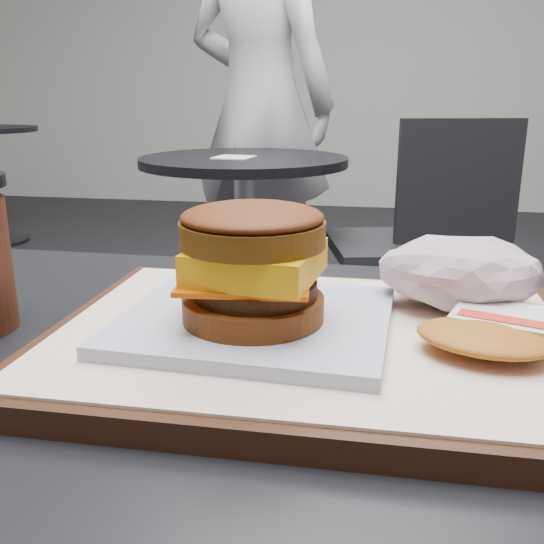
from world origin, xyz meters
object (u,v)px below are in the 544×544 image
Objects in this scene: crumpled_wrapper at (460,272)px; neighbor_chair at (416,232)px; serving_tray at (311,342)px; neighbor_table at (244,215)px; hash_brown at (505,332)px; patron at (259,104)px; breakfast_sandwich at (254,278)px.

neighbor_chair is (0.06, 1.54, -0.31)m from crumpled_wrapper.
neighbor_chair is at bearing 84.07° from serving_tray.
crumpled_wrapper is 1.64m from neighbor_table.
neighbor_chair is (0.04, 1.62, -0.29)m from hash_brown.
crumpled_wrapper is 2.13m from patron.
serving_tray is 3.03× the size of crumpled_wrapper.
hash_brown is at bearing -91.30° from neighbor_chair.
crumpled_wrapper is 0.07× the size of patron.
neighbor_chair is at bearing 82.71° from breakfast_sandwich.
hash_brown is 1.05× the size of crumpled_wrapper.
neighbor_chair is at bearing 1.69° from neighbor_table.
neighbor_chair is (0.21, 1.62, -0.32)m from breakfast_sandwich.
hash_brown is 0.15× the size of neighbor_chair.
breakfast_sandwich reaches higher than crumpled_wrapper.
patron reaches higher than crumpled_wrapper.
patron is at bearing 141.47° from neighbor_chair.
serving_tray is at bearing -147.12° from crumpled_wrapper.
hash_brown is at bearing -71.29° from neighbor_table.
patron is (-0.05, 0.52, 0.36)m from neighbor_table.
serving_tray is 0.51× the size of neighbor_table.
neighbor_chair is at bearing 88.70° from hash_brown.
neighbor_table is at bearing 108.90° from crumpled_wrapper.
neighbor_table is (-0.54, 1.61, -0.25)m from hash_brown.
neighbor_chair is 0.48× the size of patron.
hash_brown is at bearing -74.98° from crumpled_wrapper.
serving_tray is at bearing 175.96° from hash_brown.
breakfast_sandwich is 1.67m from neighbor_table.
crumpled_wrapper is 0.14× the size of neighbor_chair.
neighbor_table is 0.41× the size of patron.
crumpled_wrapper is at bearing 127.52° from patron.
neighbor_table is 0.85× the size of neighbor_chair.
neighbor_chair reaches higher than hash_brown.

